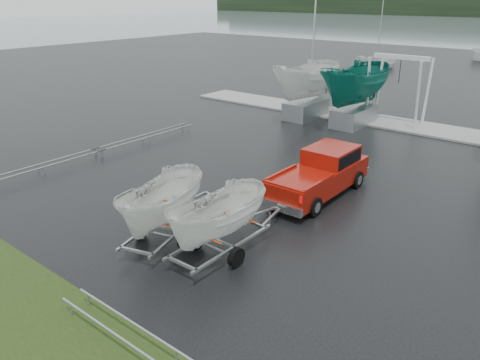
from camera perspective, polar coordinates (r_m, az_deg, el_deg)
ground_plane at (r=19.14m, az=3.99°, el=-1.07°), size 120.00×120.00×0.00m
grass_verge at (r=12.95m, az=-26.59°, el=-15.79°), size 40.00×40.00×0.00m
dock at (r=30.21m, az=18.45°, el=6.53°), size 30.00×3.00×0.12m
pickup_truck at (r=18.64m, az=9.98°, el=1.04°), size 1.97×5.30×1.76m
trailer_hitched at (r=13.37m, az=-2.61°, el=0.00°), size 1.78×3.60×4.51m
trailer_parked at (r=14.38m, az=-9.63°, el=1.74°), size 2.15×3.79×4.71m
boat_hoist at (r=29.73m, az=18.78°, el=11.45°), size 3.30×2.18×4.12m
keelboat_0 at (r=29.93m, az=8.36°, el=14.73°), size 2.44×3.20×10.61m
keelboat_1 at (r=28.58m, az=14.29°, el=14.50°), size 2.59×3.20×7.99m
mast_rack_0 at (r=25.55m, az=-11.43°, el=5.27°), size 0.56×6.50×0.06m
mast_rack_1 at (r=22.41m, az=-23.16°, el=1.58°), size 0.56×6.50×0.06m
mast_rack_2 at (r=10.55m, az=-8.85°, el=-20.53°), size 7.00×0.56×0.06m
moored_boat_0 at (r=53.20m, az=16.26°, el=12.90°), size 2.82×2.87×11.18m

